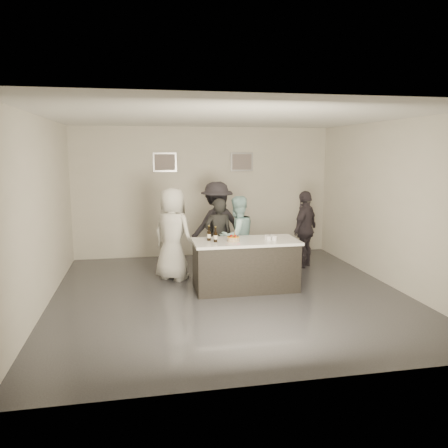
# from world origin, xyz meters

# --- Properties ---
(floor) EXTENTS (6.00, 6.00, 0.00)m
(floor) POSITION_xyz_m (0.00, 0.00, 0.00)
(floor) COLOR #3D3D42
(floor) RESTS_ON ground
(ceiling) EXTENTS (6.00, 6.00, 0.00)m
(ceiling) POSITION_xyz_m (0.00, 0.00, 3.00)
(ceiling) COLOR white
(wall_back) EXTENTS (6.00, 0.04, 3.00)m
(wall_back) POSITION_xyz_m (0.00, 3.00, 1.50)
(wall_back) COLOR silver
(wall_back) RESTS_ON ground
(wall_front) EXTENTS (6.00, 0.04, 3.00)m
(wall_front) POSITION_xyz_m (0.00, -3.00, 1.50)
(wall_front) COLOR silver
(wall_front) RESTS_ON ground
(wall_left) EXTENTS (0.04, 6.00, 3.00)m
(wall_left) POSITION_xyz_m (-3.00, 0.00, 1.50)
(wall_left) COLOR silver
(wall_left) RESTS_ON ground
(wall_right) EXTENTS (0.04, 6.00, 3.00)m
(wall_right) POSITION_xyz_m (3.00, 0.00, 1.50)
(wall_right) COLOR silver
(wall_right) RESTS_ON ground
(picture_left) EXTENTS (0.54, 0.04, 0.44)m
(picture_left) POSITION_xyz_m (-0.90, 2.97, 2.20)
(picture_left) COLOR #B2B2B7
(picture_left) RESTS_ON wall_back
(picture_right) EXTENTS (0.54, 0.04, 0.44)m
(picture_right) POSITION_xyz_m (0.90, 2.97, 2.20)
(picture_right) COLOR #B2B2B7
(picture_right) RESTS_ON wall_back
(bar_counter) EXTENTS (1.86, 0.86, 0.90)m
(bar_counter) POSITION_xyz_m (0.33, 0.20, 0.45)
(bar_counter) COLOR white
(bar_counter) RESTS_ON ground
(cake) EXTENTS (0.22, 0.22, 0.07)m
(cake) POSITION_xyz_m (0.10, 0.16, 0.94)
(cake) COLOR orange
(cake) RESTS_ON bar_counter
(beer_bottle_a) EXTENTS (0.07, 0.07, 0.26)m
(beer_bottle_a) POSITION_xyz_m (-0.31, 0.28, 1.03)
(beer_bottle_a) COLOR black
(beer_bottle_a) RESTS_ON bar_counter
(beer_bottle_b) EXTENTS (0.07, 0.07, 0.26)m
(beer_bottle_b) POSITION_xyz_m (-0.22, 0.15, 1.03)
(beer_bottle_b) COLOR black
(beer_bottle_b) RESTS_ON bar_counter
(tumbler_cluster) EXTENTS (0.19, 0.19, 0.08)m
(tumbler_cluster) POSITION_xyz_m (0.77, 0.15, 0.94)
(tumbler_cluster) COLOR orange
(tumbler_cluster) RESTS_ON bar_counter
(candles) EXTENTS (0.24, 0.08, 0.01)m
(candles) POSITION_xyz_m (0.04, -0.09, 0.90)
(candles) COLOR pink
(candles) RESTS_ON bar_counter
(person_main_black) EXTENTS (0.58, 0.39, 1.56)m
(person_main_black) POSITION_xyz_m (0.00, 1.11, 0.78)
(person_main_black) COLOR black
(person_main_black) RESTS_ON ground
(person_main_blue) EXTENTS (0.95, 0.87, 1.60)m
(person_main_blue) POSITION_xyz_m (0.37, 1.05, 0.80)
(person_main_blue) COLOR #A8D9DC
(person_main_blue) RESTS_ON ground
(person_guest_left) EXTENTS (1.02, 1.00, 1.77)m
(person_guest_left) POSITION_xyz_m (-0.89, 1.09, 0.89)
(person_guest_left) COLOR silver
(person_guest_left) RESTS_ON ground
(person_guest_right) EXTENTS (0.96, 0.96, 1.63)m
(person_guest_right) POSITION_xyz_m (1.95, 1.50, 0.81)
(person_guest_right) COLOR #363038
(person_guest_right) RESTS_ON ground
(person_guest_back) EXTENTS (1.34, 1.03, 1.83)m
(person_guest_back) POSITION_xyz_m (0.08, 1.73, 0.91)
(person_guest_back) COLOR #242228
(person_guest_back) RESTS_ON ground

